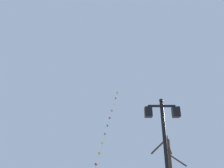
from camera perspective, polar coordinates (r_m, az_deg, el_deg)
The scene contains 3 objects.
twin_lantern_lamp_post at distance 8.74m, azimuth 13.40°, elevation -12.29°, with size 1.37×0.28×4.51m.
kite_train at distance 28.65m, azimuth -1.38°, elevation -11.32°, with size 3.50×9.04×13.97m.
bare_tree at distance 15.05m, azimuth 14.86°, elevation -20.27°, with size 2.12×1.43×4.11m.
Camera 1 is at (1.19, -0.12, 1.62)m, focal length 35.14 mm.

